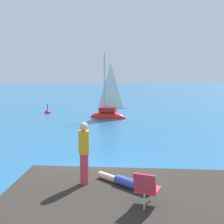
{
  "coord_description": "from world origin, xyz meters",
  "views": [
    {
      "loc": [
        0.29,
        -10.89,
        3.91
      ],
      "look_at": [
        0.68,
        10.67,
        0.93
      ],
      "focal_mm": 49.67,
      "sensor_mm": 36.0,
      "label": 1
    }
  ],
  "objects": [
    {
      "name": "ground_plane",
      "position": [
        0.0,
        0.0,
        0.0
      ],
      "size": [
        160.0,
        160.0,
        0.0
      ],
      "primitive_type": "plane",
      "color": "#236093"
    },
    {
      "name": "boulder_inland",
      "position": [
        -1.71,
        -2.03,
        0.0
      ],
      "size": [
        1.5,
        1.71,
        1.04
      ],
      "primitive_type": "cube",
      "rotation": [
        -0.1,
        0.07,
        1.74
      ],
      "color": "#2B251F",
      "rests_on": "ground"
    },
    {
      "name": "boulder_seaward",
      "position": [
        2.1,
        -1.53,
        0.0
      ],
      "size": [
        1.03,
        0.88,
        0.58
      ],
      "primitive_type": "cube",
      "rotation": [
        -0.04,
        -0.07,
        2.97
      ],
      "color": "#322820",
      "rests_on": "ground"
    },
    {
      "name": "shore_ledge",
      "position": [
        1.1,
        -3.95,
        0.48
      ],
      "size": [
        7.0,
        4.76,
        0.96
      ],
      "primitive_type": "cube",
      "rotation": [
        0.0,
        0.0,
        -0.1
      ],
      "color": "#2D2823",
      "rests_on": "ground"
    },
    {
      "name": "marker_buoy",
      "position": [
        -5.0,
        16.78,
        0.01
      ],
      "size": [
        0.56,
        0.56,
        1.13
      ],
      "color": "red",
      "rests_on": "ground"
    },
    {
      "name": "person_standing",
      "position": [
        -0.29,
        -3.16,
        1.82
      ],
      "size": [
        0.28,
        0.28,
        1.62
      ],
      "rotation": [
        0.0,
        0.0,
        4.32
      ],
      "color": "#DB384C",
      "rests_on": "shore_ledge"
    },
    {
      "name": "person_sunbather",
      "position": [
        0.78,
        -3.39,
        1.07
      ],
      "size": [
        1.33,
        1.35,
        0.25
      ],
      "rotation": [
        0.0,
        0.0,
        2.35
      ],
      "color": "#334CB2",
      "rests_on": "shore_ledge"
    },
    {
      "name": "beach_chair",
      "position": [
        1.14,
        -4.56,
        1.4
      ],
      "size": [
        0.68,
        0.74,
        0.8
      ],
      "rotation": [
        0.0,
        0.0,
        1.15
      ],
      "color": "#E03342",
      "rests_on": "shore_ledge"
    },
    {
      "name": "sailboat_near",
      "position": [
        0.41,
        13.81,
        0.31
      ],
      "size": [
        3.18,
        2.0,
        5.73
      ],
      "rotation": [
        0.0,
        0.0,
        2.79
      ],
      "color": "red",
      "rests_on": "ground"
    }
  ]
}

